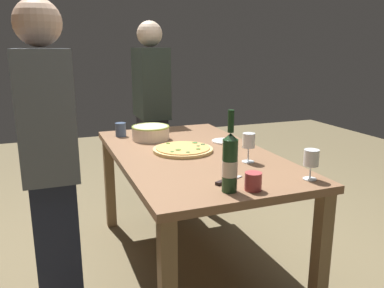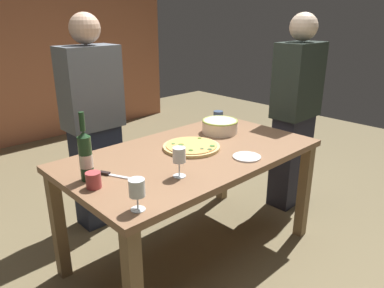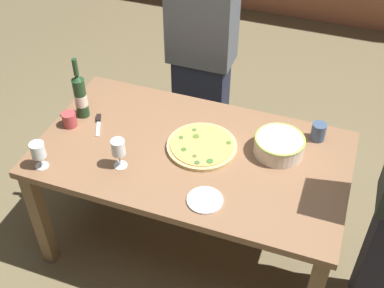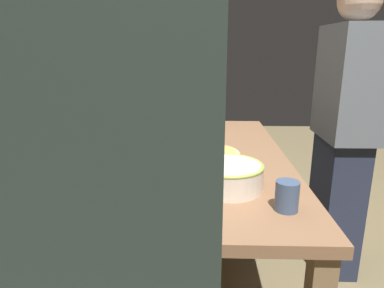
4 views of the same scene
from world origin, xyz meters
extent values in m
plane|color=brown|center=(0.00, 0.00, 0.00)|extent=(8.00, 8.00, 0.00)
cube|color=brown|center=(0.00, 0.00, 0.73)|extent=(1.60, 0.90, 0.04)
cube|color=brown|center=(-0.74, -0.40, 0.35)|extent=(0.07, 0.07, 0.71)
cube|color=brown|center=(0.74, -0.40, 0.35)|extent=(0.07, 0.07, 0.71)
cube|color=brown|center=(0.74, 0.40, 0.35)|extent=(0.07, 0.07, 0.71)
cylinder|color=#D6B672|center=(0.04, 0.05, 0.76)|extent=(0.37, 0.37, 0.02)
cylinder|color=#E4A053|center=(0.04, 0.05, 0.77)|extent=(0.33, 0.33, 0.01)
cylinder|color=#3B712F|center=(0.12, -0.06, 0.78)|extent=(0.03, 0.03, 0.00)
cylinder|color=#427533|center=(-0.04, 0.14, 0.78)|extent=(0.02, 0.02, 0.00)
cylinder|color=#53762D|center=(-0.01, 0.09, 0.78)|extent=(0.03, 0.03, 0.00)
cylinder|color=#3E702B|center=(-0.04, -0.03, 0.78)|extent=(0.03, 0.03, 0.00)
cylinder|color=#4E6639|center=(0.03, -0.05, 0.78)|extent=(0.02, 0.02, 0.00)
cylinder|color=#426439|center=(0.06, -0.10, 0.78)|extent=(0.03, 0.03, 0.00)
cylinder|color=#457525|center=(0.17, 0.10, 0.78)|extent=(0.03, 0.03, 0.00)
cylinder|color=#416F38|center=(-0.08, 0.06, 0.78)|extent=(0.02, 0.02, 0.00)
cylinder|color=beige|center=(0.42, 0.15, 0.80)|extent=(0.26, 0.26, 0.09)
torus|color=#9FB54E|center=(0.42, 0.15, 0.84)|extent=(0.26, 0.26, 0.01)
cylinder|color=#1E3F21|center=(-0.67, 0.08, 0.87)|extent=(0.07, 0.07, 0.24)
cone|color=#1E3F21|center=(-0.67, 0.08, 1.00)|extent=(0.07, 0.07, 0.03)
cylinder|color=#1E3F21|center=(-0.67, 0.08, 1.07)|extent=(0.03, 0.03, 0.10)
cylinder|color=beige|center=(-0.67, 0.08, 0.86)|extent=(0.07, 0.07, 0.07)
cylinder|color=white|center=(-0.67, -0.36, 0.75)|extent=(0.07, 0.07, 0.00)
cylinder|color=white|center=(-0.67, -0.36, 0.79)|extent=(0.01, 0.01, 0.07)
cylinder|color=white|center=(-0.67, -0.36, 0.86)|extent=(0.07, 0.07, 0.08)
cylinder|color=white|center=(-0.30, -0.22, 0.75)|extent=(0.07, 0.07, 0.00)
cylinder|color=white|center=(-0.30, -0.22, 0.79)|extent=(0.01, 0.01, 0.08)
cylinder|color=white|center=(-0.30, -0.22, 0.87)|extent=(0.07, 0.07, 0.08)
cylinder|color=maroon|center=(-0.30, -0.22, 0.84)|extent=(0.06, 0.06, 0.02)
cylinder|color=#3E516F|center=(0.59, 0.32, 0.80)|extent=(0.08, 0.08, 0.10)
cylinder|color=#B24042|center=(-0.70, -0.02, 0.79)|extent=(0.08, 0.08, 0.08)
cylinder|color=white|center=(0.17, -0.30, 0.76)|extent=(0.17, 0.17, 0.01)
cube|color=silver|center=(-0.54, 0.00, 0.75)|extent=(0.07, 0.13, 0.01)
cube|color=black|center=(-0.58, 0.08, 0.76)|extent=(0.05, 0.06, 0.02)
cube|color=#222230|center=(1.11, -0.05, 0.39)|extent=(0.34, 0.20, 0.78)
cube|color=#252F29|center=(1.11, -0.05, 1.07)|extent=(0.40, 0.24, 0.59)
sphere|color=beige|center=(1.11, -0.05, 1.48)|extent=(0.21, 0.21, 0.21)
cube|color=#21273A|center=(-0.23, 0.81, 0.39)|extent=(0.35, 0.20, 0.78)
cube|color=slate|center=(-0.23, 0.81, 1.07)|extent=(0.41, 0.24, 0.59)
sphere|color=#D0A789|center=(-0.23, 0.81, 1.48)|extent=(0.21, 0.21, 0.21)
camera|label=1|loc=(-2.13, 0.82, 1.37)|focal=36.49mm
camera|label=2|loc=(-1.47, -1.54, 1.57)|focal=33.88mm
camera|label=3|loc=(0.64, -1.78, 2.48)|focal=46.54mm
camera|label=4|loc=(1.61, 0.05, 1.25)|focal=32.43mm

